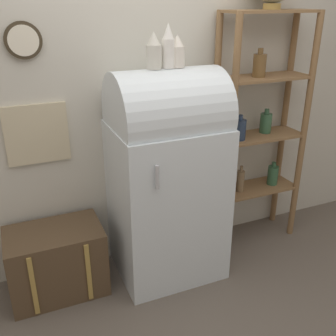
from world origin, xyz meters
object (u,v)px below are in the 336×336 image
(refrigerator, at_px, (167,175))
(suitcase_trunk, at_px, (57,261))
(vase_right, at_px, (177,52))
(vase_left, at_px, (154,52))
(vase_center, at_px, (168,47))

(refrigerator, height_order, suitcase_trunk, refrigerator)
(refrigerator, distance_m, vase_right, 0.82)
(vase_left, relative_size, vase_right, 1.12)
(refrigerator, bearing_deg, vase_right, 9.89)
(refrigerator, relative_size, vase_center, 5.58)
(suitcase_trunk, relative_size, vase_right, 3.24)
(vase_left, distance_m, vase_right, 0.16)
(suitcase_trunk, relative_size, vase_left, 2.89)
(refrigerator, relative_size, vase_left, 6.82)
(vase_right, bearing_deg, refrigerator, -170.11)
(vase_center, distance_m, vase_right, 0.07)
(vase_left, height_order, vase_center, vase_center)
(refrigerator, height_order, vase_center, vase_center)
(vase_left, bearing_deg, vase_right, 0.53)
(suitcase_trunk, xyz_separation_m, vase_left, (0.72, -0.05, 1.37))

